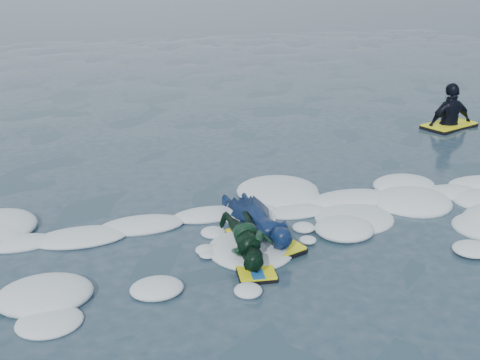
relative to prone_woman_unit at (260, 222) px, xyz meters
name	(u,v)px	position (x,y,z in m)	size (l,w,h in m)	color
ground	(288,264)	(0.10, -0.80, -0.21)	(120.00, 120.00, 0.00)	#192A3C
foam_band	(262,228)	(0.10, 0.23, -0.21)	(12.00, 3.10, 0.30)	white
prone_woman_unit	(260,222)	(0.00, 0.00, 0.00)	(0.91, 1.68, 0.41)	black
prone_child_unit	(249,243)	(-0.32, -0.61, 0.03)	(0.73, 1.27, 0.47)	black
waiting_rider_unit	(449,125)	(5.50, 3.96, -0.15)	(1.37, 1.04, 1.82)	black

